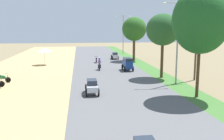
{
  "coord_description": "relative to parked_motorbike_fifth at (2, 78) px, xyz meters",
  "views": [
    {
      "loc": [
        -3.7,
        -6.03,
        5.52
      ],
      "look_at": [
        -0.73,
        16.58,
        1.73
      ],
      "focal_mm": 40.61,
      "sensor_mm": 36.0,
      "label": 1
    }
  ],
  "objects": [
    {
      "name": "parked_motorbike_fifth",
      "position": [
        0.0,
        0.0,
        0.0
      ],
      "size": [
        1.8,
        0.54,
        0.94
      ],
      "color": "black",
      "rests_on": "dirt_shoulder"
    },
    {
      "name": "vendor_umbrella",
      "position": [
        2.7,
        12.36,
        1.75
      ],
      "size": [
        2.2,
        2.2,
        2.52
      ],
      "color": "#99999E",
      "rests_on": "dirt_shoulder"
    },
    {
      "name": "median_tree_nearest",
      "position": [
        17.07,
        -7.66,
        5.53
      ],
      "size": [
        4.36,
        4.36,
        8.61
      ],
      "color": "#4C351E",
      "rests_on": "median_strip"
    },
    {
      "name": "median_tree_second",
      "position": [
        16.88,
        0.55,
        4.77
      ],
      "size": [
        3.64,
        3.64,
        7.03
      ],
      "color": "#4C351E",
      "rests_on": "median_strip"
    },
    {
      "name": "median_tree_third",
      "position": [
        16.97,
        15.36,
        4.79
      ],
      "size": [
        4.01,
        4.01,
        7.29
      ],
      "color": "#4C351E",
      "rests_on": "median_strip"
    },
    {
      "name": "streetlamp_near",
      "position": [
        17.28,
        -2.7,
        4.1
      ],
      "size": [
        3.16,
        0.2,
        7.98
      ],
      "color": "gray",
      "rests_on": "median_strip"
    },
    {
      "name": "streetlamp_mid",
      "position": [
        17.28,
        27.62,
        4.19
      ],
      "size": [
        3.16,
        0.2,
        8.16
      ],
      "color": "gray",
      "rests_on": "median_strip"
    },
    {
      "name": "utility_pole_near",
      "position": [
        20.02,
        -1.05,
        3.94
      ],
      "size": [
        1.8,
        0.2,
        8.61
      ],
      "color": "brown",
      "rests_on": "ground"
    },
    {
      "name": "car_sedan_silver",
      "position": [
        8.79,
        -5.65,
        0.19
      ],
      "size": [
        1.1,
        2.26,
        1.19
      ],
      "color": "#B7BCC1",
      "rests_on": "road_strip"
    },
    {
      "name": "car_van_blue",
      "position": [
        13.99,
        5.57,
        0.47
      ],
      "size": [
        1.19,
        2.41,
        1.67
      ],
      "color": "navy",
      "rests_on": "road_strip"
    },
    {
      "name": "car_sedan_white",
      "position": [
        14.07,
        17.89,
        0.19
      ],
      "size": [
        1.1,
        2.26,
        1.19
      ],
      "color": "silver",
      "rests_on": "road_strip"
    },
    {
      "name": "motorbike_foreground_rider",
      "position": [
        10.41,
        6.46,
        0.3
      ],
      "size": [
        0.54,
        1.8,
        1.66
      ],
      "color": "black",
      "rests_on": "road_strip"
    },
    {
      "name": "motorbike_ahead_second",
      "position": [
        10.51,
        13.65,
        0.02
      ],
      "size": [
        0.54,
        1.8,
        0.94
      ],
      "color": "black",
      "rests_on": "road_strip"
    }
  ]
}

